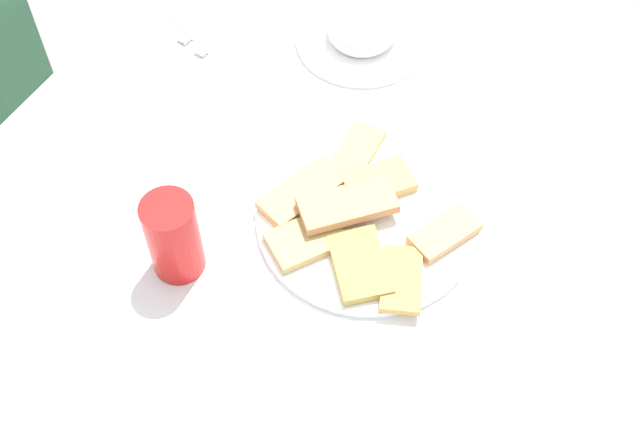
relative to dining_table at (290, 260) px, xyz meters
name	(u,v)px	position (x,y,z in m)	size (l,w,h in m)	color
dining_table	(290,260)	(0.00, 0.00, 0.00)	(1.19, 0.91, 0.72)	white
pide_platter	(363,217)	(0.06, -0.08, 0.08)	(0.29, 0.29, 0.04)	white
salad_plate_greens	(362,31)	(0.37, 0.08, 0.09)	(0.21, 0.21, 0.07)	white
soda_can	(173,237)	(-0.11, 0.10, 0.13)	(0.07, 0.07, 0.12)	red
paper_napkin	(225,18)	(0.31, 0.29, 0.07)	(0.14, 0.14, 0.00)	white
fork	(235,19)	(0.31, 0.28, 0.08)	(0.19, 0.02, 0.01)	silver
spoon	(216,12)	(0.31, 0.31, 0.08)	(0.17, 0.02, 0.01)	silver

